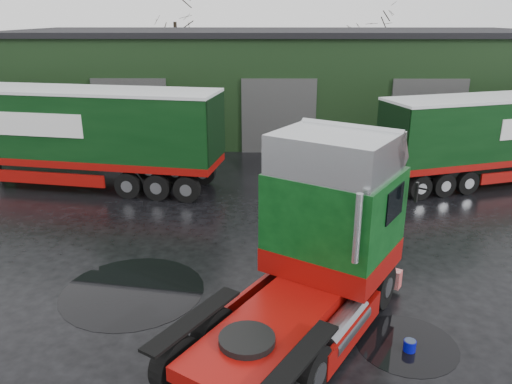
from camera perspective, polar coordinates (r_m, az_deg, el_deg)
ground at (r=14.66m, az=-3.68°, el=-9.65°), size 100.00×100.00×0.00m
warehouse at (r=33.02m, az=2.29°, el=12.60°), size 32.40×12.40×6.30m
hero_tractor at (r=10.92m, az=4.26°, el=-6.79°), size 6.65×7.97×4.62m
trailer_left at (r=23.28m, az=-21.10°, el=5.86°), size 14.14×5.24×4.30m
lorry_right at (r=24.85m, az=26.56°, el=5.45°), size 15.02×6.93×3.92m
wash_bucket at (r=12.23m, az=17.15°, el=-16.45°), size 0.34×0.34×0.26m
tree_back_a at (r=43.41m, az=-9.11°, el=16.16°), size 4.40×4.40×9.50m
tree_back_b at (r=43.82m, az=12.80°, el=14.64°), size 4.40×4.40×7.50m
puddle_0 at (r=14.35m, az=-13.90°, el=-10.92°), size 3.90×3.90×0.01m
puddle_1 at (r=14.98m, az=8.15°, el=-9.14°), size 2.96×2.96×0.01m
puddle_3 at (r=12.48m, az=16.81°, el=-16.32°), size 2.34×2.34×0.01m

